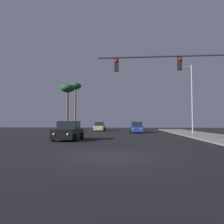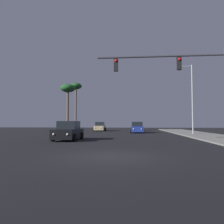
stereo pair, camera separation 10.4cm
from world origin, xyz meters
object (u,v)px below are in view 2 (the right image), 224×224
object	(u,v)px
traffic_light_mast	(186,76)
palm_tree_far	(76,89)
palm_tree_mid	(68,91)
car_blue	(137,128)
car_tan	(100,127)
street_lamp	(191,95)
car_black	(68,132)

from	to	relation	value
traffic_light_mast	palm_tree_far	distance (m)	32.63
palm_tree_mid	traffic_light_mast	bearing A→B (deg)	-53.09
car_blue	palm_tree_mid	bearing A→B (deg)	-1.98
car_tan	street_lamp	distance (m)	18.65
car_black	traffic_light_mast	bearing A→B (deg)	159.46
car_blue	palm_tree_far	distance (m)	17.81
traffic_light_mast	palm_tree_far	xyz separation A→B (m)	(-15.27, 28.59, 3.72)
street_lamp	traffic_light_mast	bearing A→B (deg)	-106.25
car_blue	palm_tree_far	world-z (taller)	palm_tree_far
car_blue	street_lamp	bearing A→B (deg)	145.73
car_blue	traffic_light_mast	world-z (taller)	traffic_light_mast
street_lamp	palm_tree_far	xyz separation A→B (m)	(-19.27, 14.87, 3.41)
traffic_light_mast	car_blue	bearing A→B (deg)	99.15
car_black	palm_tree_far	distance (m)	26.97
car_blue	palm_tree_far	xyz separation A→B (m)	(-12.32, 10.25, 7.76)
street_lamp	car_blue	bearing A→B (deg)	146.39
car_black	palm_tree_mid	bearing A→B (deg)	-73.15
street_lamp	palm_tree_mid	world-z (taller)	street_lamp
car_blue	palm_tree_mid	distance (m)	12.52
car_black	traffic_light_mast	xyz separation A→B (m)	(9.33, -3.46, 4.05)
car_tan	traffic_light_mast	xyz separation A→B (m)	(9.78, -25.50, 4.05)
car_black	palm_tree_mid	world-z (taller)	palm_tree_mid
car_black	car_blue	bearing A→B (deg)	-113.38
palm_tree_far	street_lamp	bearing A→B (deg)	-37.66
palm_tree_far	palm_tree_mid	xyz separation A→B (m)	(1.31, -10.00, -1.81)
car_tan	palm_tree_far	xyz separation A→B (m)	(-5.49, 3.09, 7.76)
car_black	street_lamp	size ratio (longest dim) A/B	0.48
car_tan	palm_tree_mid	size ratio (longest dim) A/B	0.56
car_black	car_tan	bearing A→B (deg)	-89.02
car_blue	traffic_light_mast	bearing A→B (deg)	98.48
car_black	palm_tree_mid	xyz separation A→B (m)	(-4.64, 15.13, 5.95)
car_tan	car_black	bearing A→B (deg)	89.51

